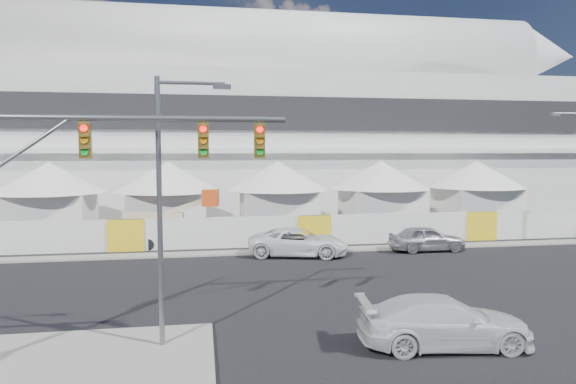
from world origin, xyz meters
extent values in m
plane|color=black|center=(0.00, 0.00, 0.00)|extent=(160.00, 160.00, 0.00)
cube|color=gray|center=(-6.00, -3.00, 0.07)|extent=(10.00, 5.00, 0.15)
cube|color=gray|center=(20.00, 12.50, 0.06)|extent=(80.00, 1.20, 0.12)
cube|color=silver|center=(8.00, 42.00, 7.00)|extent=(80.00, 24.00, 14.00)
cube|color=black|center=(8.00, 29.85, 9.80)|extent=(68.00, 0.30, 3.20)
cube|color=silver|center=(8.00, 29.60, 6.30)|extent=(72.00, 0.80, 0.50)
cylinder|color=silver|center=(8.00, 40.00, 17.78)|extent=(57.60, 8.40, 8.40)
cylinder|color=silver|center=(10.00, 40.00, 17.36)|extent=(51.60, 6.80, 6.80)
cylinder|color=silver|center=(12.00, 40.00, 16.94)|extent=(45.60, 5.20, 5.20)
cone|color=silver|center=(40.80, 40.00, 18.00)|extent=(8.00, 7.60, 7.60)
cube|color=white|center=(-13.00, 24.00, 1.50)|extent=(6.00, 6.00, 3.00)
cone|color=white|center=(-13.00, 24.00, 4.20)|extent=(8.40, 8.40, 2.40)
cube|color=white|center=(-4.00, 24.00, 1.50)|extent=(6.00, 6.00, 3.00)
cone|color=white|center=(-4.00, 24.00, 4.20)|extent=(8.40, 8.40, 2.40)
cube|color=white|center=(5.00, 24.00, 1.50)|extent=(6.00, 6.00, 3.00)
cone|color=white|center=(5.00, 24.00, 4.20)|extent=(8.40, 8.40, 2.40)
cube|color=white|center=(14.00, 24.00, 1.50)|extent=(6.00, 6.00, 3.00)
cone|color=white|center=(14.00, 24.00, 4.20)|extent=(8.40, 8.40, 2.40)
cube|color=white|center=(23.00, 24.00, 1.50)|extent=(6.00, 6.00, 3.00)
cone|color=white|center=(23.00, 24.00, 4.20)|extent=(8.40, 8.40, 2.40)
cube|color=silver|center=(6.00, 14.50, 1.00)|extent=(70.00, 0.25, 2.00)
imported|color=#B0AFB4|center=(12.53, 11.37, 0.80)|extent=(1.92, 4.69, 1.59)
imported|color=white|center=(4.35, 11.26, 0.82)|extent=(4.07, 6.39, 1.64)
imported|color=silver|center=(6.29, -3.52, 0.80)|extent=(2.83, 5.72, 1.60)
imported|color=black|center=(27.31, 18.73, 0.73)|extent=(2.88, 4.62, 1.47)
cylinder|color=slate|center=(-3.24, -2.90, 7.19)|extent=(8.95, 0.18, 0.18)
cube|color=#594714|center=(-4.58, -2.90, 6.54)|extent=(0.32, 0.22, 1.05)
cube|color=#594714|center=(-1.23, -2.90, 6.54)|extent=(0.32, 0.22, 1.05)
cube|color=#594714|center=(0.45, -2.90, 6.54)|extent=(0.32, 0.22, 1.05)
cylinder|color=gray|center=(-2.59, -2.27, 4.32)|extent=(0.17, 0.17, 8.35)
cylinder|color=gray|center=(-1.57, -2.27, 8.31)|extent=(2.04, 0.11, 0.11)
cube|color=gray|center=(-0.64, -2.27, 8.22)|extent=(0.56, 0.23, 0.14)
cylinder|color=slate|center=(22.96, 12.50, 8.75)|extent=(2.19, 0.12, 0.12)
cube|color=slate|center=(21.97, 12.50, 8.66)|extent=(0.60, 0.25, 0.15)
cube|color=#EC4A16|center=(-5.65, 15.74, 0.58)|extent=(4.06, 2.49, 1.15)
cube|color=beige|center=(-4.39, 15.74, 2.10)|extent=(3.97, 1.26, 0.37)
cube|color=beige|center=(-2.09, 15.74, 2.73)|extent=(3.08, 1.01, 1.27)
cube|color=#EC4A16|center=(-0.62, 15.74, 3.25)|extent=(1.13, 1.13, 1.05)
camera|label=1|loc=(-1.30, -18.45, 6.23)|focal=32.00mm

